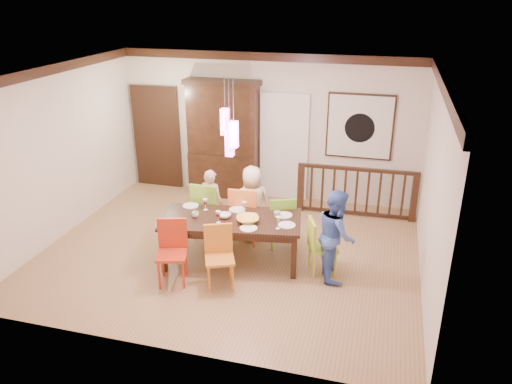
% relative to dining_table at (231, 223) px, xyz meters
% --- Properties ---
extents(floor, '(6.00, 6.00, 0.00)m').
position_rel_dining_table_xyz_m(floor, '(-0.13, 0.30, -0.67)').
color(floor, '#976F49').
rests_on(floor, ground).
extents(ceiling, '(6.00, 6.00, 0.00)m').
position_rel_dining_table_xyz_m(ceiling, '(-0.13, 0.30, 2.23)').
color(ceiling, white).
rests_on(ceiling, wall_back).
extents(wall_back, '(6.00, 0.00, 6.00)m').
position_rel_dining_table_xyz_m(wall_back, '(-0.13, 2.80, 0.78)').
color(wall_back, beige).
rests_on(wall_back, floor).
extents(wall_left, '(0.00, 5.00, 5.00)m').
position_rel_dining_table_xyz_m(wall_left, '(-3.13, 0.30, 0.78)').
color(wall_left, beige).
rests_on(wall_left, floor).
extents(wall_right, '(0.00, 5.00, 5.00)m').
position_rel_dining_table_xyz_m(wall_right, '(2.87, 0.30, 0.78)').
color(wall_right, beige).
rests_on(wall_right, floor).
extents(crown_molding, '(6.00, 5.00, 0.16)m').
position_rel_dining_table_xyz_m(crown_molding, '(-0.13, 0.30, 2.15)').
color(crown_molding, black).
rests_on(crown_molding, wall_back).
extents(panel_door, '(1.04, 0.07, 2.24)m').
position_rel_dining_table_xyz_m(panel_door, '(-2.53, 2.75, 0.38)').
color(panel_door, black).
rests_on(panel_door, wall_back).
extents(white_doorway, '(0.97, 0.05, 2.22)m').
position_rel_dining_table_xyz_m(white_doorway, '(0.22, 2.76, 0.38)').
color(white_doorway, silver).
rests_on(white_doorway, wall_back).
extents(painting, '(1.25, 0.06, 1.25)m').
position_rel_dining_table_xyz_m(painting, '(1.67, 2.76, 0.93)').
color(painting, black).
rests_on(painting, wall_back).
extents(pendant_cluster, '(0.27, 0.21, 1.14)m').
position_rel_dining_table_xyz_m(pendant_cluster, '(0.00, -0.00, 1.44)').
color(pendant_cluster, '#FF4CB5').
rests_on(pendant_cluster, ceiling).
extents(dining_table, '(2.25, 1.30, 0.75)m').
position_rel_dining_table_xyz_m(dining_table, '(0.00, 0.00, 0.00)').
color(dining_table, black).
rests_on(dining_table, floor).
extents(chair_far_left, '(0.49, 0.49, 1.03)m').
position_rel_dining_table_xyz_m(chair_far_left, '(-0.64, 0.71, -0.08)').
color(chair_far_left, '#8BC637').
rests_on(chair_far_left, floor).
extents(chair_far_mid, '(0.50, 0.50, 1.03)m').
position_rel_dining_table_xyz_m(chair_far_mid, '(0.02, 0.69, -0.07)').
color(chair_far_mid, orange).
rests_on(chair_far_mid, floor).
extents(chair_far_right, '(0.54, 0.54, 0.92)m').
position_rel_dining_table_xyz_m(chair_far_right, '(0.63, 0.71, -0.14)').
color(chair_far_right, '#67A527').
rests_on(chair_far_right, floor).
extents(chair_near_left, '(0.53, 0.53, 0.95)m').
position_rel_dining_table_xyz_m(chair_near_left, '(-0.65, -0.81, -0.12)').
color(chair_near_left, '#B92D14').
rests_on(chair_near_left, floor).
extents(chair_near_mid, '(0.54, 0.54, 0.91)m').
position_rel_dining_table_xyz_m(chair_near_mid, '(0.05, -0.72, -0.15)').
color(chair_near_mid, orange).
rests_on(chair_near_mid, floor).
extents(chair_end_right, '(0.52, 0.52, 0.88)m').
position_rel_dining_table_xyz_m(chair_end_right, '(1.42, 0.03, -0.16)').
color(chair_end_right, '#B2D231').
rests_on(chair_end_right, floor).
extents(china_hutch, '(1.51, 0.46, 2.38)m').
position_rel_dining_table_xyz_m(china_hutch, '(-0.99, 2.60, 0.53)').
color(china_hutch, black).
rests_on(china_hutch, floor).
extents(balustrade, '(2.22, 0.14, 0.96)m').
position_rel_dining_table_xyz_m(balustrade, '(1.73, 2.25, -0.17)').
color(balustrade, black).
rests_on(balustrade, floor).
extents(person_far_left, '(0.47, 0.34, 1.20)m').
position_rel_dining_table_xyz_m(person_far_left, '(-0.63, 0.80, -0.07)').
color(person_far_left, '#FEC7C1').
rests_on(person_far_left, floor).
extents(person_far_mid, '(0.76, 0.67, 1.31)m').
position_rel_dining_table_xyz_m(person_far_mid, '(0.09, 0.85, -0.01)').
color(person_far_mid, beige).
rests_on(person_far_mid, floor).
extents(person_end_right, '(0.69, 0.79, 1.39)m').
position_rel_dining_table_xyz_m(person_end_right, '(1.61, -0.02, 0.03)').
color(person_end_right, '#4469C0').
rests_on(person_end_right, floor).
extents(serving_bowl, '(0.43, 0.43, 0.08)m').
position_rel_dining_table_xyz_m(serving_bowl, '(0.28, -0.06, 0.12)').
color(serving_bowl, yellow).
rests_on(serving_bowl, dining_table).
extents(small_bowl, '(0.24, 0.24, 0.06)m').
position_rel_dining_table_xyz_m(small_bowl, '(-0.10, -0.01, 0.11)').
color(small_bowl, white).
rests_on(small_bowl, dining_table).
extents(cup_left, '(0.12, 0.12, 0.09)m').
position_rel_dining_table_xyz_m(cup_left, '(-0.55, -0.10, 0.13)').
color(cup_left, silver).
rests_on(cup_left, dining_table).
extents(cup_right, '(0.13, 0.13, 0.10)m').
position_rel_dining_table_xyz_m(cup_right, '(0.67, 0.21, 0.13)').
color(cup_right, silver).
rests_on(cup_right, dining_table).
extents(plate_far_left, '(0.26, 0.26, 0.01)m').
position_rel_dining_table_xyz_m(plate_far_left, '(-0.77, 0.26, 0.09)').
color(plate_far_left, white).
rests_on(plate_far_left, dining_table).
extents(plate_far_mid, '(0.26, 0.26, 0.01)m').
position_rel_dining_table_xyz_m(plate_far_mid, '(-0.00, 0.31, 0.09)').
color(plate_far_mid, white).
rests_on(plate_far_mid, dining_table).
extents(plate_far_right, '(0.26, 0.26, 0.01)m').
position_rel_dining_table_xyz_m(plate_far_right, '(0.76, 0.30, 0.09)').
color(plate_far_right, white).
rests_on(plate_far_right, dining_table).
extents(plate_near_left, '(0.26, 0.26, 0.01)m').
position_rel_dining_table_xyz_m(plate_near_left, '(-0.76, -0.36, 0.09)').
color(plate_near_left, white).
rests_on(plate_near_left, dining_table).
extents(plate_near_mid, '(0.26, 0.26, 0.01)m').
position_rel_dining_table_xyz_m(plate_near_mid, '(0.35, -0.27, 0.09)').
color(plate_near_mid, white).
rests_on(plate_near_mid, dining_table).
extents(plate_end_right, '(0.26, 0.26, 0.01)m').
position_rel_dining_table_xyz_m(plate_end_right, '(0.88, -0.03, 0.09)').
color(plate_end_right, white).
rests_on(plate_end_right, dining_table).
extents(wine_glass_a, '(0.08, 0.08, 0.19)m').
position_rel_dining_table_xyz_m(wine_glass_a, '(-0.49, 0.19, 0.18)').
color(wine_glass_a, '#590C19').
rests_on(wine_glass_a, dining_table).
extents(wine_glass_b, '(0.08, 0.08, 0.19)m').
position_rel_dining_table_xyz_m(wine_glass_b, '(0.14, 0.24, 0.18)').
color(wine_glass_b, silver).
rests_on(wine_glass_b, dining_table).
extents(wine_glass_c, '(0.08, 0.08, 0.19)m').
position_rel_dining_table_xyz_m(wine_glass_c, '(-0.14, -0.19, 0.18)').
color(wine_glass_c, '#590C19').
rests_on(wine_glass_c, dining_table).
extents(wine_glass_d, '(0.08, 0.08, 0.19)m').
position_rel_dining_table_xyz_m(wine_glass_d, '(0.77, -0.16, 0.18)').
color(wine_glass_d, silver).
rests_on(wine_glass_d, dining_table).
extents(napkin, '(0.18, 0.14, 0.01)m').
position_rel_dining_table_xyz_m(napkin, '(-0.06, -0.40, 0.09)').
color(napkin, '#D83359').
rests_on(napkin, dining_table).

